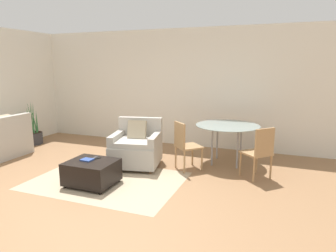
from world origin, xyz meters
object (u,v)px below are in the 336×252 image
object	(u,v)px
dining_chair_near_right	(260,150)
tv_remote_primary	(96,158)
book_stack	(87,160)
potted_plant	(33,135)
dining_table	(227,129)
ottoman	(92,172)
armchair	(136,148)
tv_remote_secondary	(95,157)
dining_chair_near_left	(185,143)

from	to	relation	value
dining_chair_near_right	tv_remote_primary	bearing A→B (deg)	-156.60
book_stack	tv_remote_primary	xyz separation A→B (m)	(0.09, 0.13, -0.01)
tv_remote_primary	dining_chair_near_right	bearing A→B (deg)	23.40
dining_chair_near_right	book_stack	bearing A→B (deg)	-154.96
tv_remote_primary	potted_plant	bearing A→B (deg)	151.83
potted_plant	dining_table	xyz separation A→B (m)	(4.72, 0.20, 0.47)
ottoman	tv_remote_primary	distance (m)	0.23
armchair	potted_plant	bearing A→B (deg)	169.59
tv_remote_secondary	dining_chair_near_right	world-z (taller)	dining_chair_near_right
tv_remote_primary	potted_plant	size ratio (longest dim) A/B	0.15
potted_plant	dining_chair_near_left	size ratio (longest dim) A/B	1.20
ottoman	book_stack	world-z (taller)	book_stack
tv_remote_primary	dining_chair_near_left	size ratio (longest dim) A/B	0.17
ottoman	dining_table	distance (m)	2.67
potted_plant	tv_remote_primary	bearing A→B (deg)	-28.17
dining_chair_near_left	armchair	bearing A→B (deg)	-173.17
ottoman	tv_remote_secondary	distance (m)	0.26
armchair	dining_table	xyz separation A→B (m)	(1.59, 0.77, 0.34)
tv_remote_primary	book_stack	bearing A→B (deg)	-124.92
ottoman	tv_remote_secondary	size ratio (longest dim) A/B	4.64
book_stack	dining_chair_near_left	distance (m)	1.75
ottoman	potted_plant	distance (m)	3.34
armchair	dining_chair_near_right	distance (m)	2.26
tv_remote_primary	dining_chair_near_right	world-z (taller)	dining_chair_near_right
potted_plant	dining_chair_near_right	distance (m)	5.41
ottoman	potted_plant	world-z (taller)	potted_plant
potted_plant	dining_chair_near_left	xyz separation A→B (m)	(4.06, -0.46, 0.29)
armchair	tv_remote_primary	xyz separation A→B (m)	(-0.25, -0.97, 0.04)
dining_chair_near_left	dining_chair_near_right	size ratio (longest dim) A/B	1.00
ottoman	tv_remote_primary	world-z (taller)	tv_remote_primary
dining_table	dining_chair_near_left	xyz separation A→B (m)	(-0.66, -0.66, -0.18)
dining_chair_near_left	dining_chair_near_right	xyz separation A→B (m)	(1.32, 0.00, 0.00)
dining_chair_near_left	dining_table	bearing A→B (deg)	45.00
tv_remote_primary	tv_remote_secondary	bearing A→B (deg)	144.84
tv_remote_secondary	potted_plant	bearing A→B (deg)	151.97
dining_table	dining_chair_near_right	xyz separation A→B (m)	(0.66, -0.66, -0.18)
dining_table	dining_chair_near_left	size ratio (longest dim) A/B	1.37
ottoman	potted_plant	size ratio (longest dim) A/B	0.70
dining_table	dining_chair_near_right	size ratio (longest dim) A/B	1.37
armchair	book_stack	xyz separation A→B (m)	(-0.34, -1.10, 0.05)
tv_remote_primary	dining_table	bearing A→B (deg)	43.51
tv_remote_primary	tv_remote_secondary	world-z (taller)	same
ottoman	dining_chair_near_left	xyz separation A→B (m)	(1.17, 1.22, 0.30)
dining_chair_near_right	tv_remote_secondary	bearing A→B (deg)	-157.71
tv_remote_secondary	dining_chair_near_left	distance (m)	1.61
dining_chair_near_left	book_stack	bearing A→B (deg)	-136.27
dining_chair_near_left	dining_chair_near_right	distance (m)	1.32
dining_table	dining_chair_near_right	distance (m)	0.95
book_stack	dining_chair_near_left	world-z (taller)	dining_chair_near_left
book_stack	potted_plant	xyz separation A→B (m)	(-2.80, 1.67, -0.18)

